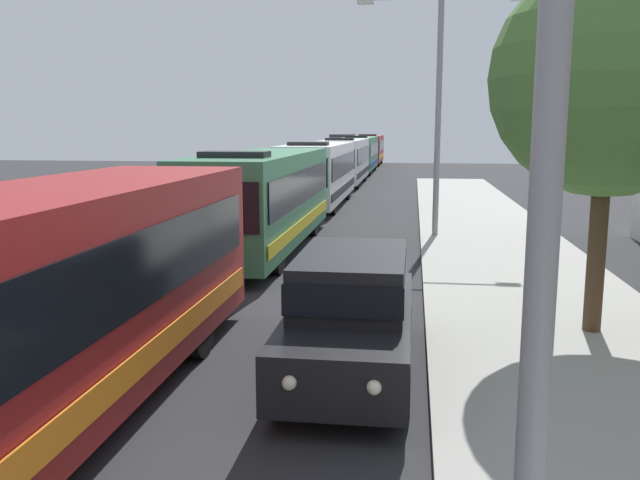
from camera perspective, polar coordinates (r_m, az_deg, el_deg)
name	(u,v)px	position (r m, az deg, el deg)	size (l,w,h in m)	color
bus_lead	(26,305)	(8.82, -23.88, -5.11)	(2.58, 11.21, 3.21)	maroon
bus_second_in_line	(263,197)	(20.78, -4.88, 3.70)	(2.58, 11.03, 3.21)	#33724C
bus_middle	(319,172)	(32.88, -0.10, 5.89)	(2.58, 11.17, 3.21)	silver
bus_fourth_in_line	(345,160)	(45.45, 2.16, 6.90)	(2.58, 11.22, 3.21)	silver
bus_rear	(360,153)	(57.80, 3.42, 7.46)	(2.58, 11.96, 3.21)	#33724C
bus_tail_end	(370,149)	(70.90, 4.28, 7.83)	(2.58, 10.56, 3.21)	maroon
white_suv	(351,308)	(10.38, 2.71, -5.88)	(1.86, 5.08, 1.90)	black
box_truck_oncoming	(342,147)	(74.72, 1.90, 7.95)	(2.35, 7.67, 3.15)	#B7B7BC
streetlamp_mid	(439,89)	(23.18, 10.17, 12.63)	(5.55, 0.28, 8.10)	gray
roadside_tree	(609,80)	(12.76, 23.54, 12.50)	(4.09, 4.09, 6.53)	#4C3823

